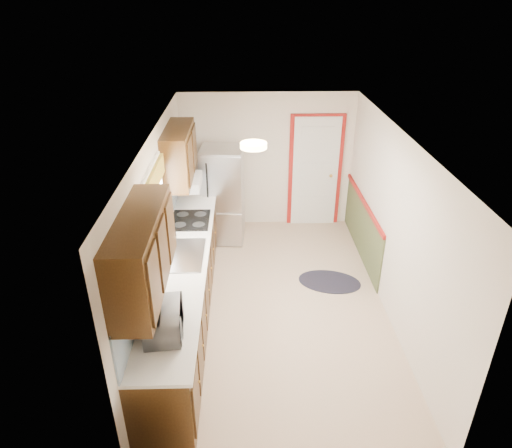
{
  "coord_description": "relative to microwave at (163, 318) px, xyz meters",
  "views": [
    {
      "loc": [
        -0.41,
        -5.1,
        3.94
      ],
      "look_at": [
        -0.26,
        0.22,
        1.15
      ],
      "focal_mm": 32.0,
      "sensor_mm": 36.0,
      "label": 1
    }
  ],
  "objects": [
    {
      "name": "rug",
      "position": [
        2.05,
        2.15,
        -1.11
      ],
      "size": [
        1.04,
        0.81,
        0.01
      ],
      "primitive_type": "ellipsoid",
      "rotation": [
        0.0,
        0.0,
        -0.25
      ],
      "color": "black",
      "rests_on": "ground"
    },
    {
      "name": "kitchen_run",
      "position": [
        -0.04,
        1.35,
        -0.31
      ],
      "size": [
        0.63,
        4.0,
        2.2
      ],
      "color": "#38200C",
      "rests_on": "ground"
    },
    {
      "name": "back_wall_trim",
      "position": [
        2.19,
        3.85,
        -0.23
      ],
      "size": [
        1.12,
        2.3,
        2.08
      ],
      "color": "maroon",
      "rests_on": "ground"
    },
    {
      "name": "microwave",
      "position": [
        0.0,
        0.0,
        0.0
      ],
      "size": [
        0.34,
        0.56,
        0.36
      ],
      "primitive_type": "imported",
      "rotation": [
        0.0,
        0.0,
        1.67
      ],
      "color": "white",
      "rests_on": "kitchen_run"
    },
    {
      "name": "room_shell",
      "position": [
        1.2,
        1.64,
        0.08
      ],
      "size": [
        3.2,
        5.2,
        2.52
      ],
      "color": "#C6A88B",
      "rests_on": "ground"
    },
    {
      "name": "cooktop",
      "position": [
        0.01,
        2.39,
        -0.17
      ],
      "size": [
        0.54,
        0.65,
        0.02
      ],
      "primitive_type": "cube",
      "color": "black",
      "rests_on": "kitchen_run"
    },
    {
      "name": "refrigerator",
      "position": [
        0.43,
        3.57,
        -0.3
      ],
      "size": [
        0.73,
        0.71,
        1.63
      ],
      "rotation": [
        0.0,
        0.0,
        -0.07
      ],
      "color": "#B7B7BC",
      "rests_on": "ground"
    },
    {
      "name": "ceiling_fixture",
      "position": [
        0.9,
        1.44,
        1.24
      ],
      "size": [
        0.3,
        0.3,
        0.06
      ],
      "primitive_type": "cylinder",
      "color": "#FFD88C",
      "rests_on": "room_shell"
    }
  ]
}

